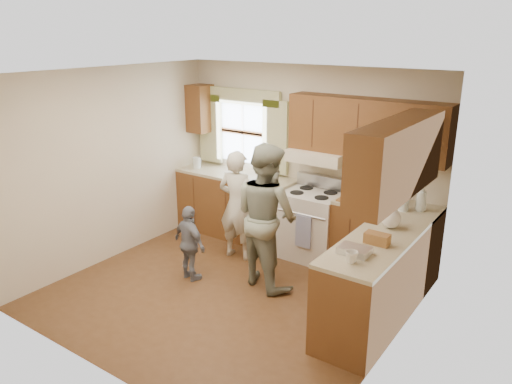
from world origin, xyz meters
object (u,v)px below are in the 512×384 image
Objects in this scene: stove at (313,224)px; woman_right at (266,216)px; child at (190,244)px; woman_left at (237,205)px.

stove is 0.62× the size of woman_right.
stove is at bearing -109.68° from child.
woman_left is at bearing -144.33° from stove.
woman_left is 0.89m from child.
stove is 1.13× the size of child.
woman_left is 1.55× the size of child.
woman_right is at bearing -137.82° from child.
woman_left is 0.83m from woman_right.
woman_left is at bearing -83.06° from child.
stove is 1.05m from woman_right.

